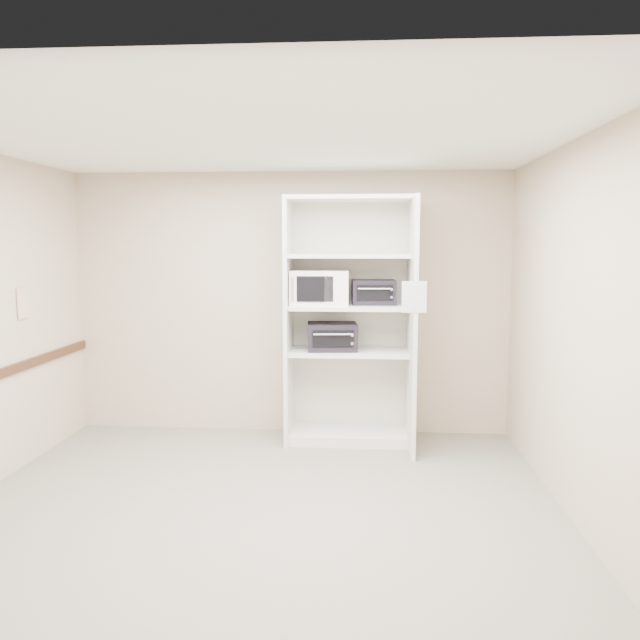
# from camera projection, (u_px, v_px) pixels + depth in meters

# --- Properties ---
(floor) EXTENTS (4.50, 4.00, 0.01)m
(floor) POSITION_uv_depth(u_px,v_px,m) (260.00, 508.00, 4.66)
(floor) COLOR slate
(floor) RESTS_ON ground
(ceiling) EXTENTS (4.50, 4.00, 0.01)m
(ceiling) POSITION_uv_depth(u_px,v_px,m) (256.00, 137.00, 4.34)
(ceiling) COLOR white
(wall_back) EXTENTS (4.50, 0.02, 2.70)m
(wall_back) POSITION_uv_depth(u_px,v_px,m) (290.00, 304.00, 6.48)
(wall_back) COLOR #B9A792
(wall_back) RESTS_ON ground
(wall_front) EXTENTS (4.50, 0.02, 2.70)m
(wall_front) POSITION_uv_depth(u_px,v_px,m) (176.00, 394.00, 2.52)
(wall_front) COLOR #B9A792
(wall_front) RESTS_ON ground
(wall_right) EXTENTS (0.02, 4.00, 2.70)m
(wall_right) POSITION_uv_depth(u_px,v_px,m) (578.00, 332.00, 4.34)
(wall_right) COLOR #B9A792
(wall_right) RESTS_ON ground
(shelving_unit) EXTENTS (1.24, 0.92, 2.42)m
(shelving_unit) POSITION_uv_depth(u_px,v_px,m) (354.00, 329.00, 6.17)
(shelving_unit) COLOR beige
(shelving_unit) RESTS_ON floor
(microwave) EXTENTS (0.57, 0.43, 0.34)m
(microwave) POSITION_uv_depth(u_px,v_px,m) (320.00, 288.00, 6.13)
(microwave) COLOR white
(microwave) RESTS_ON shelving_unit
(toaster_oven_upper) EXTENTS (0.44, 0.34, 0.24)m
(toaster_oven_upper) POSITION_uv_depth(u_px,v_px,m) (374.00, 292.00, 6.17)
(toaster_oven_upper) COLOR black
(toaster_oven_upper) RESTS_ON shelving_unit
(toaster_oven_lower) EXTENTS (0.52, 0.41, 0.27)m
(toaster_oven_lower) POSITION_uv_depth(u_px,v_px,m) (332.00, 336.00, 6.17)
(toaster_oven_lower) COLOR black
(toaster_oven_lower) RESTS_ON shelving_unit
(paper_sign) EXTENTS (0.21, 0.02, 0.27)m
(paper_sign) POSITION_uv_depth(u_px,v_px,m) (414.00, 297.00, 5.46)
(paper_sign) COLOR white
(paper_sign) RESTS_ON shelving_unit
(wall_poster) EXTENTS (0.01, 0.19, 0.27)m
(wall_poster) POSITION_uv_depth(u_px,v_px,m) (23.00, 303.00, 5.50)
(wall_poster) COLOR silver
(wall_poster) RESTS_ON wall_left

